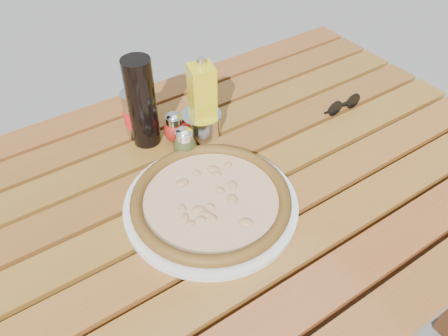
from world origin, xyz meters
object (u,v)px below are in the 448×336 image
pepper_shaker (175,128)px  plate (211,204)px  pizza (211,199)px  dark_bottle (142,103)px  olive_oil_cruet (202,102)px  soda_can (138,114)px  oregano_shaker (185,143)px  table (229,206)px  parmesan_tin (202,123)px  sunglasses (343,105)px

pepper_shaker → plate: bearing=-101.0°
pizza → pepper_shaker: 0.23m
pizza → dark_bottle: bearing=92.8°
pizza → olive_oil_cruet: (0.11, 0.21, 0.07)m
pepper_shaker → soda_can: (-0.06, 0.07, 0.02)m
plate → soda_can: soda_can is taller
plate → dark_bottle: bearing=92.8°
plate → oregano_shaker: bearing=77.9°
soda_can → oregano_shaker: bearing=-69.6°
dark_bottle → table: bearing=-70.4°
table → dark_bottle: bearing=109.6°
olive_oil_cruet → parmesan_tin: size_ratio=1.95×
table → olive_oil_cruet: size_ratio=6.67×
oregano_shaker → dark_bottle: size_ratio=0.37×
pizza → plate: bearing=0.0°
table → pepper_shaker: pepper_shaker is taller
olive_oil_cruet → pepper_shaker: bearing=165.1°
oregano_shaker → sunglasses: 0.44m
dark_bottle → olive_oil_cruet: (0.13, -0.06, -0.01)m
table → dark_bottle: (-0.08, 0.23, 0.19)m
table → pizza: bearing=-152.6°
pepper_shaker → sunglasses: (0.43, -0.14, -0.02)m
oregano_shaker → table: bearing=-75.3°
table → oregano_shaker: size_ratio=17.07×
olive_oil_cruet → oregano_shaker: bearing=-149.7°
pepper_shaker → sunglasses: bearing=-17.6°
parmesan_tin → soda_can: bearing=146.4°
plate → dark_bottle: 0.29m
plate → parmesan_tin: bearing=62.7°
soda_can → parmesan_tin: (0.13, -0.08, -0.03)m
pizza → table: bearing=27.4°
plate → sunglasses: size_ratio=3.26×
dark_bottle → parmesan_tin: 0.16m
pepper_shaker → oregano_shaker: size_ratio=1.00×
table → plate: size_ratio=3.89×
plate → soda_can: (-0.02, 0.30, 0.05)m
pepper_shaker → parmesan_tin: size_ratio=0.76×
table → parmesan_tin: 0.21m
soda_can → parmesan_tin: bearing=-33.6°
olive_oil_cruet → parmesan_tin: olive_oil_cruet is taller
plate → pizza: 0.02m
table → parmesan_tin: bearing=76.8°
table → soda_can: bearing=107.7°
pepper_shaker → parmesan_tin: 0.07m
table → sunglasses: (0.40, 0.06, 0.09)m
pizza → sunglasses: 0.48m
oregano_shaker → parmesan_tin: 0.09m
table → dark_bottle: size_ratio=6.36×
dark_bottle → olive_oil_cruet: 0.14m
parmesan_tin → pepper_shaker: bearing=169.7°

